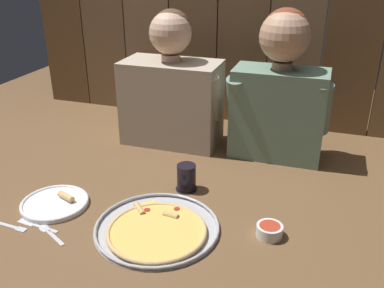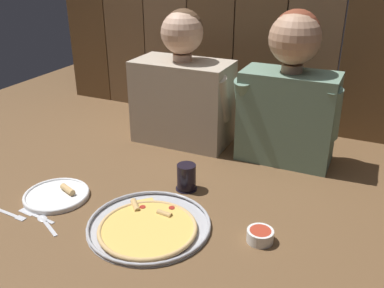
{
  "view_description": "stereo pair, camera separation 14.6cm",
  "coord_description": "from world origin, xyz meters",
  "px_view_note": "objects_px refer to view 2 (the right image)",
  "views": [
    {
      "loc": [
        0.41,
        -1.16,
        0.79
      ],
      "look_at": [
        -0.01,
        0.1,
        0.18
      ],
      "focal_mm": 39.54,
      "sensor_mm": 36.0,
      "label": 1
    },
    {
      "loc": [
        0.54,
        -1.11,
        0.79
      ],
      "look_at": [
        -0.01,
        0.1,
        0.18
      ],
      "focal_mm": 39.54,
      "sensor_mm": 36.0,
      "label": 2
    }
  ],
  "objects_px": {
    "pizza_tray": "(149,226)",
    "dipping_bowl": "(260,235)",
    "diner_left": "(182,87)",
    "dinner_plate": "(57,195)",
    "drinking_glass": "(186,177)",
    "diner_right": "(289,92)"
  },
  "relations": [
    {
      "from": "pizza_tray",
      "to": "dipping_bowl",
      "type": "bearing_deg",
      "value": 14.35
    },
    {
      "from": "pizza_tray",
      "to": "diner_left",
      "type": "relative_size",
      "value": 0.67
    },
    {
      "from": "dinner_plate",
      "to": "drinking_glass",
      "type": "distance_m",
      "value": 0.46
    },
    {
      "from": "drinking_glass",
      "to": "diner_left",
      "type": "height_order",
      "value": "diner_left"
    },
    {
      "from": "pizza_tray",
      "to": "drinking_glass",
      "type": "xyz_separation_m",
      "value": [
        0.0,
        0.27,
        0.04
      ]
    },
    {
      "from": "pizza_tray",
      "to": "drinking_glass",
      "type": "distance_m",
      "value": 0.27
    },
    {
      "from": "pizza_tray",
      "to": "dinner_plate",
      "type": "xyz_separation_m",
      "value": [
        -0.39,
        0.03,
        -0.0
      ]
    },
    {
      "from": "pizza_tray",
      "to": "diner_right",
      "type": "height_order",
      "value": "diner_right"
    },
    {
      "from": "drinking_glass",
      "to": "dipping_bowl",
      "type": "relative_size",
      "value": 1.21
    },
    {
      "from": "pizza_tray",
      "to": "diner_left",
      "type": "xyz_separation_m",
      "value": [
        -0.2,
        0.66,
        0.24
      ]
    },
    {
      "from": "dinner_plate",
      "to": "dipping_bowl",
      "type": "distance_m",
      "value": 0.72
    },
    {
      "from": "dinner_plate",
      "to": "dipping_bowl",
      "type": "relative_size",
      "value": 2.83
    },
    {
      "from": "diner_left",
      "to": "diner_right",
      "type": "xyz_separation_m",
      "value": [
        0.46,
        0.0,
        0.04
      ]
    },
    {
      "from": "pizza_tray",
      "to": "dipping_bowl",
      "type": "xyz_separation_m",
      "value": [
        0.33,
        0.09,
        0.01
      ]
    },
    {
      "from": "drinking_glass",
      "to": "dinner_plate",
      "type": "bearing_deg",
      "value": -148.05
    },
    {
      "from": "dipping_bowl",
      "to": "diner_left",
      "type": "bearing_deg",
      "value": 132.88
    },
    {
      "from": "dinner_plate",
      "to": "diner_left",
      "type": "bearing_deg",
      "value": 73.38
    },
    {
      "from": "drinking_glass",
      "to": "dipping_bowl",
      "type": "xyz_separation_m",
      "value": [
        0.33,
        -0.18,
        -0.03
      ]
    },
    {
      "from": "dinner_plate",
      "to": "diner_right",
      "type": "distance_m",
      "value": 0.95
    },
    {
      "from": "pizza_tray",
      "to": "diner_left",
      "type": "height_order",
      "value": "diner_left"
    },
    {
      "from": "dipping_bowl",
      "to": "diner_right",
      "type": "xyz_separation_m",
      "value": [
        -0.07,
        0.57,
        0.27
      ]
    },
    {
      "from": "dinner_plate",
      "to": "pizza_tray",
      "type": "bearing_deg",
      "value": -3.83
    }
  ]
}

